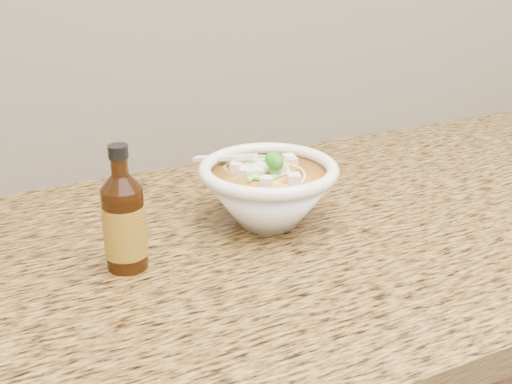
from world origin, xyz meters
name	(u,v)px	position (x,y,z in m)	size (l,w,h in m)	color
counter_slab	(353,226)	(0.00, 1.68, 0.88)	(4.00, 0.68, 0.04)	olive
soup_bowl	(269,192)	(-0.13, 1.71, 0.95)	(0.20, 0.21, 0.11)	white
hot_sauce_bottle	(124,223)	(-0.34, 1.67, 0.96)	(0.07, 0.07, 0.16)	#391A07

